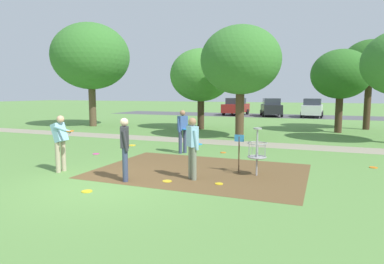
# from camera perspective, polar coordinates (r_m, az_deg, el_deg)

# --- Properties ---
(ground_plane) EXTENTS (160.00, 160.00, 0.00)m
(ground_plane) POSITION_cam_1_polar(r_m,az_deg,el_deg) (9.00, -14.52, -8.79)
(ground_plane) COLOR #5B8942
(dirt_tee_pad) EXTENTS (6.25, 4.38, 0.01)m
(dirt_tee_pad) POSITION_cam_1_polar(r_m,az_deg,el_deg) (10.24, 1.37, -6.67)
(dirt_tee_pad) COLOR brown
(dirt_tee_pad) RESTS_ON ground
(disc_golf_basket) EXTENTS (0.98, 0.58, 1.39)m
(disc_golf_basket) POSITION_cam_1_polar(r_m,az_deg,el_deg) (9.73, 10.75, -2.98)
(disc_golf_basket) COLOR #9E9EA3
(disc_golf_basket) RESTS_ON ground
(player_foreground_watching) EXTENTS (0.45, 0.45, 1.71)m
(player_foreground_watching) POSITION_cam_1_polar(r_m,az_deg,el_deg) (9.08, 0.09, -2.18)
(player_foreground_watching) COLOR slate
(player_foreground_watching) RESTS_ON ground
(player_throwing) EXTENTS (0.45, 0.48, 1.71)m
(player_throwing) POSITION_cam_1_polar(r_m,az_deg,el_deg) (13.07, -1.61, 0.54)
(player_throwing) COLOR #384260
(player_throwing) RESTS_ON ground
(player_waiting_left) EXTENTS (1.09, 0.53, 1.71)m
(player_waiting_left) POSITION_cam_1_polar(r_m,az_deg,el_deg) (10.71, -21.66, -1.21)
(player_waiting_left) COLOR tan
(player_waiting_left) RESTS_ON ground
(player_waiting_right) EXTENTS (0.45, 0.49, 1.71)m
(player_waiting_right) POSITION_cam_1_polar(r_m,az_deg,el_deg) (9.11, -11.43, -2.29)
(player_waiting_right) COLOR #384260
(player_waiting_right) RESTS_ON ground
(frisbee_near_basket) EXTENTS (0.24, 0.24, 0.02)m
(frisbee_near_basket) POSITION_cam_1_polar(r_m,az_deg,el_deg) (12.13, 28.66, -5.36)
(frisbee_near_basket) COLOR orange
(frisbee_near_basket) RESTS_ON ground
(frisbee_by_tee) EXTENTS (0.26, 0.26, 0.02)m
(frisbee_by_tee) POSITION_cam_1_polar(r_m,az_deg,el_deg) (8.54, -17.57, -9.67)
(frisbee_by_tee) COLOR gold
(frisbee_by_tee) RESTS_ON ground
(frisbee_mid_grass) EXTENTS (0.21, 0.21, 0.02)m
(frisbee_mid_grass) POSITION_cam_1_polar(r_m,az_deg,el_deg) (8.82, 4.66, -8.84)
(frisbee_mid_grass) COLOR gold
(frisbee_mid_grass) RESTS_ON ground
(frisbee_far_left) EXTENTS (0.25, 0.25, 0.02)m
(frisbee_far_left) POSITION_cam_1_polar(r_m,az_deg,el_deg) (9.07, -4.28, -8.41)
(frisbee_far_left) COLOR gold
(frisbee_far_left) RESTS_ON ground
(frisbee_far_right) EXTENTS (0.26, 0.26, 0.02)m
(frisbee_far_right) POSITION_cam_1_polar(r_m,az_deg,el_deg) (13.53, -16.15, -3.61)
(frisbee_far_right) COLOR #E53D99
(frisbee_far_right) RESTS_ON ground
(frisbee_scattered_a) EXTENTS (0.22, 0.22, 0.02)m
(frisbee_scattered_a) POSITION_cam_1_polar(r_m,az_deg,el_deg) (13.34, 5.37, -3.52)
(frisbee_scattered_a) COLOR orange
(frisbee_scattered_a) RESTS_ON ground
(tree_near_left) EXTENTS (4.01, 4.01, 5.23)m
(tree_near_left) POSITION_cam_1_polar(r_m,az_deg,el_deg) (21.90, 1.54, 9.68)
(tree_near_left) COLOR #422D1E
(tree_near_left) RESTS_ON ground
(tree_mid_left) EXTENTS (4.11, 4.11, 5.79)m
(tree_mid_left) POSITION_cam_1_polar(r_m,az_deg,el_deg) (17.54, 8.34, 12.03)
(tree_mid_left) COLOR #4C3823
(tree_mid_left) RESTS_ON ground
(tree_mid_center) EXTENTS (3.43, 3.43, 4.94)m
(tree_mid_center) POSITION_cam_1_polar(r_m,az_deg,el_deg) (21.80, 24.14, 8.98)
(tree_mid_center) COLOR #422D1E
(tree_mid_center) RESTS_ON ground
(tree_mid_right) EXTENTS (5.43, 5.43, 7.24)m
(tree_mid_right) POSITION_cam_1_polar(r_m,az_deg,el_deg) (25.05, -16.96, 12.25)
(tree_mid_right) COLOR brown
(tree_mid_right) RESTS_ON ground
(tree_far_left) EXTENTS (3.40, 3.40, 5.76)m
(tree_far_left) POSITION_cam_1_polar(r_m,az_deg,el_deg) (24.52, 28.20, 10.37)
(tree_far_left) COLOR #422D1E
(tree_far_left) RESTS_ON ground
(parking_lot_strip) EXTENTS (36.00, 6.00, 0.01)m
(parking_lot_strip) POSITION_cam_1_polar(r_m,az_deg,el_deg) (35.91, 13.40, 2.74)
(parking_lot_strip) COLOR #4C4C51
(parking_lot_strip) RESTS_ON ground
(parked_car_leftmost) EXTENTS (2.27, 4.35, 1.84)m
(parked_car_leftmost) POSITION_cam_1_polar(r_m,az_deg,el_deg) (36.37, 7.52, 4.36)
(parked_car_leftmost) COLOR maroon
(parked_car_leftmost) RESTS_ON ground
(parked_car_center_left) EXTENTS (2.79, 4.52, 1.84)m
(parked_car_center_left) POSITION_cam_1_polar(r_m,az_deg,el_deg) (35.09, 13.42, 4.15)
(parked_car_center_left) COLOR black
(parked_car_center_left) RESTS_ON ground
(parked_car_center_right) EXTENTS (2.04, 4.23, 1.84)m
(parked_car_center_right) POSITION_cam_1_polar(r_m,az_deg,el_deg) (34.93, 19.94, 3.92)
(parked_car_center_right) COLOR silver
(parked_car_center_right) RESTS_ON ground
(gravel_path) EXTENTS (40.00, 1.62, 0.00)m
(gravel_path) POSITION_cam_1_polar(r_m,az_deg,el_deg) (16.32, 2.99, -1.65)
(gravel_path) COLOR gray
(gravel_path) RESTS_ON ground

